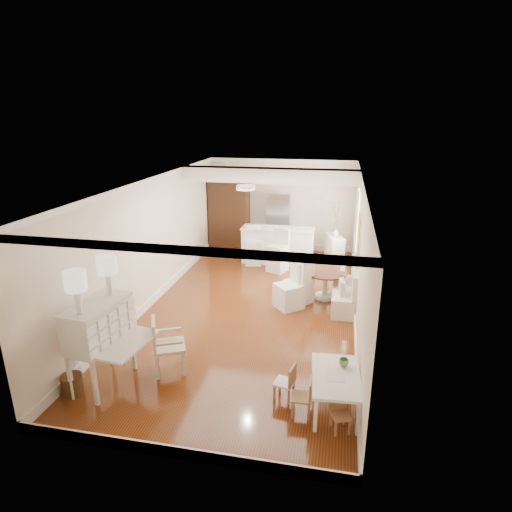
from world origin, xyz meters
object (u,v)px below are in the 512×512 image
(dining_table, at_px, (325,285))
(kids_chair_b, at_px, (284,382))
(slip_chair_near, at_px, (289,285))
(pantry_cabinet, at_px, (229,213))
(bar_stool_right, at_px, (278,251))
(wicker_basket, at_px, (72,385))
(bar_stool_left, at_px, (253,246))
(sideboard, at_px, (334,249))
(breakfast_counter, at_px, (278,245))
(fridge, at_px, (289,224))
(secretary_bureau, at_px, (101,344))
(kids_chair_a, at_px, (301,397))
(kids_table, at_px, (335,392))
(slip_chair_far, at_px, (299,281))
(kids_chair_c, at_px, (341,415))
(gustavian_armchair, at_px, (169,345))

(dining_table, bearing_deg, kids_chair_b, -96.07)
(slip_chair_near, bearing_deg, pantry_cabinet, 170.07)
(dining_table, xyz_separation_m, bar_stool_right, (-1.35, 1.57, 0.25))
(wicker_basket, xyz_separation_m, bar_stool_left, (1.50, 6.40, 0.39))
(kids_chair_b, bearing_deg, sideboard, -172.47)
(breakfast_counter, height_order, fridge, fridge)
(breakfast_counter, distance_m, pantry_cabinet, 2.11)
(secretary_bureau, xyz_separation_m, wicker_basket, (-0.35, -0.35, -0.54))
(wicker_basket, bearing_deg, kids_chair_a, 3.69)
(wicker_basket, height_order, fridge, fridge)
(breakfast_counter, bearing_deg, pantry_cabinet, 147.57)
(slip_chair_near, height_order, bar_stool_left, bar_stool_left)
(secretary_bureau, distance_m, kids_table, 3.63)
(slip_chair_near, bearing_deg, kids_chair_a, -30.70)
(slip_chair_far, bearing_deg, sideboard, -153.95)
(kids_chair_a, relative_size, slip_chair_far, 0.57)
(breakfast_counter, bearing_deg, slip_chair_far, -71.35)
(kids_chair_c, bearing_deg, pantry_cabinet, 94.46)
(secretary_bureau, distance_m, dining_table, 5.21)
(kids_chair_b, xyz_separation_m, kids_chair_c, (0.84, -0.53, -0.04))
(dining_table, xyz_separation_m, pantry_cabinet, (-3.16, 3.36, 0.82))
(kids_chair_b, xyz_separation_m, fridge, (-0.85, 7.20, 0.60))
(slip_chair_far, xyz_separation_m, fridge, (-0.68, 3.66, 0.38))
(gustavian_armchair, height_order, kids_table, gustavian_armchair)
(wicker_basket, height_order, kids_chair_c, kids_chair_c)
(gustavian_armchair, relative_size, fridge, 0.53)
(slip_chair_far, relative_size, bar_stool_left, 0.94)
(wicker_basket, distance_m, bar_stool_left, 6.58)
(secretary_bureau, relative_size, kids_table, 1.24)
(gustavian_armchair, xyz_separation_m, kids_chair_a, (2.26, -0.67, -0.18))
(bar_stool_right, distance_m, sideboard, 1.83)
(wicker_basket, xyz_separation_m, kids_chair_a, (3.49, 0.22, 0.14))
(bar_stool_left, bearing_deg, gustavian_armchair, -104.12)
(wicker_basket, height_order, kids_chair_b, kids_chair_b)
(wicker_basket, xyz_separation_m, pantry_cabinet, (0.45, 7.76, 0.99))
(kids_table, relative_size, slip_chair_far, 1.09)
(slip_chair_far, xyz_separation_m, breakfast_counter, (-0.88, 2.61, -0.00))
(wicker_basket, relative_size, breakfast_counter, 0.16)
(gustavian_armchair, bearing_deg, breakfast_counter, -33.62)
(breakfast_counter, xyz_separation_m, sideboard, (1.60, 0.33, -0.12))
(kids_chair_a, distance_m, bar_stool_right, 5.88)
(bar_stool_left, bearing_deg, wicker_basket, -114.51)
(kids_table, height_order, pantry_cabinet, pantry_cabinet)
(gustavian_armchair, bearing_deg, kids_chair_b, -125.23)
(pantry_cabinet, bearing_deg, secretary_bureau, -90.77)
(bar_stool_right, bearing_deg, gustavian_armchair, -78.67)
(slip_chair_near, bearing_deg, secretary_bureau, -77.43)
(slip_chair_far, bearing_deg, secretary_bureau, 4.00)
(secretary_bureau, xyz_separation_m, bar_stool_right, (1.91, 5.61, -0.12))
(kids_chair_b, bearing_deg, secretary_bureau, -74.10)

